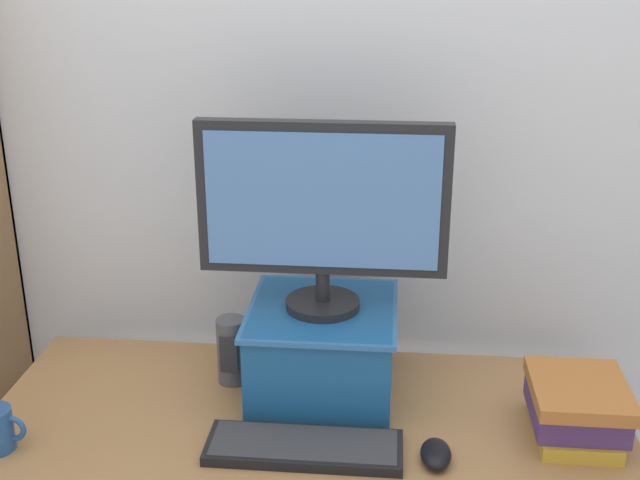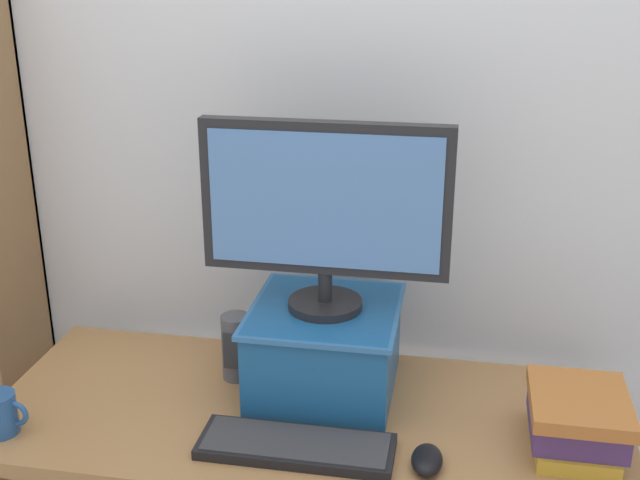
{
  "view_description": "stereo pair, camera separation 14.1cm",
  "coord_description": "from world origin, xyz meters",
  "px_view_note": "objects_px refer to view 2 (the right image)",
  "views": [
    {
      "loc": [
        0.17,
        -1.56,
        1.73
      ],
      "look_at": [
        0.02,
        0.04,
        1.12
      ],
      "focal_mm": 45.0,
      "sensor_mm": 36.0,
      "label": 1
    },
    {
      "loc": [
        0.31,
        -1.54,
        1.73
      ],
      "look_at": [
        0.02,
        0.04,
        1.12
      ],
      "focal_mm": 45.0,
      "sensor_mm": 36.0,
      "label": 2
    }
  ],
  "objects_px": {
    "keyboard": "(296,446)",
    "book_stack": "(577,419)",
    "riser_box": "(325,346)",
    "coffee_mug": "(0,414)",
    "desk_speaker": "(236,347)",
    "computer_mouse": "(427,460)",
    "desk": "(306,442)",
    "computer_monitor": "(325,208)"
  },
  "relations": [
    {
      "from": "keyboard",
      "to": "book_stack",
      "type": "xyz_separation_m",
      "value": [
        0.57,
        0.12,
        0.06
      ]
    },
    {
      "from": "riser_box",
      "to": "coffee_mug",
      "type": "height_order",
      "value": "riser_box"
    },
    {
      "from": "coffee_mug",
      "to": "desk_speaker",
      "type": "distance_m",
      "value": 0.54
    },
    {
      "from": "computer_mouse",
      "to": "desk_speaker",
      "type": "bearing_deg",
      "value": 149.79
    },
    {
      "from": "desk",
      "to": "coffee_mug",
      "type": "height_order",
      "value": "coffee_mug"
    },
    {
      "from": "book_stack",
      "to": "riser_box",
      "type": "bearing_deg",
      "value": 165.71
    },
    {
      "from": "book_stack",
      "to": "coffee_mug",
      "type": "xyz_separation_m",
      "value": [
        -1.22,
        -0.17,
        -0.02
      ]
    },
    {
      "from": "keyboard",
      "to": "computer_mouse",
      "type": "height_order",
      "value": "computer_mouse"
    },
    {
      "from": "desk",
      "to": "computer_monitor",
      "type": "xyz_separation_m",
      "value": [
        0.02,
        0.11,
        0.54
      ]
    },
    {
      "from": "computer_mouse",
      "to": "book_stack",
      "type": "bearing_deg",
      "value": 22.82
    },
    {
      "from": "book_stack",
      "to": "coffee_mug",
      "type": "height_order",
      "value": "book_stack"
    },
    {
      "from": "computer_mouse",
      "to": "book_stack",
      "type": "height_order",
      "value": "book_stack"
    },
    {
      "from": "keyboard",
      "to": "computer_monitor",
      "type": "bearing_deg",
      "value": 86.8
    },
    {
      "from": "desk",
      "to": "keyboard",
      "type": "relative_size",
      "value": 3.5
    },
    {
      "from": "computer_mouse",
      "to": "desk",
      "type": "bearing_deg",
      "value": 150.61
    },
    {
      "from": "desk",
      "to": "computer_mouse",
      "type": "bearing_deg",
      "value": -29.39
    },
    {
      "from": "computer_monitor",
      "to": "book_stack",
      "type": "distance_m",
      "value": 0.69
    },
    {
      "from": "computer_monitor",
      "to": "keyboard",
      "type": "height_order",
      "value": "computer_monitor"
    },
    {
      "from": "desk",
      "to": "computer_mouse",
      "type": "relative_size",
      "value": 13.83
    },
    {
      "from": "coffee_mug",
      "to": "computer_monitor",
      "type": "bearing_deg",
      "value": 25.23
    },
    {
      "from": "desk",
      "to": "book_stack",
      "type": "relative_size",
      "value": 5.91
    },
    {
      "from": "coffee_mug",
      "to": "keyboard",
      "type": "bearing_deg",
      "value": 4.28
    },
    {
      "from": "desk",
      "to": "book_stack",
      "type": "height_order",
      "value": "book_stack"
    },
    {
      "from": "keyboard",
      "to": "book_stack",
      "type": "relative_size",
      "value": 1.69
    },
    {
      "from": "desk",
      "to": "book_stack",
      "type": "bearing_deg",
      "value": -3.15
    },
    {
      "from": "riser_box",
      "to": "keyboard",
      "type": "xyz_separation_m",
      "value": [
        -0.01,
        -0.26,
        -0.1
      ]
    },
    {
      "from": "computer_monitor",
      "to": "coffee_mug",
      "type": "relative_size",
      "value": 5.17
    },
    {
      "from": "keyboard",
      "to": "computer_mouse",
      "type": "bearing_deg",
      "value": -1.23
    },
    {
      "from": "keyboard",
      "to": "computer_mouse",
      "type": "distance_m",
      "value": 0.27
    },
    {
      "from": "desk",
      "to": "riser_box",
      "type": "xyz_separation_m",
      "value": [
        0.02,
        0.11,
        0.19
      ]
    },
    {
      "from": "riser_box",
      "to": "book_stack",
      "type": "relative_size",
      "value": 1.47
    },
    {
      "from": "computer_mouse",
      "to": "desk_speaker",
      "type": "height_order",
      "value": "desk_speaker"
    },
    {
      "from": "book_stack",
      "to": "computer_monitor",
      "type": "bearing_deg",
      "value": 165.86
    },
    {
      "from": "desk",
      "to": "riser_box",
      "type": "bearing_deg",
      "value": 77.71
    },
    {
      "from": "coffee_mug",
      "to": "desk_speaker",
      "type": "bearing_deg",
      "value": 36.24
    },
    {
      "from": "keyboard",
      "to": "desk_speaker",
      "type": "bearing_deg",
      "value": 127.02
    },
    {
      "from": "coffee_mug",
      "to": "book_stack",
      "type": "bearing_deg",
      "value": 7.9
    },
    {
      "from": "book_stack",
      "to": "computer_mouse",
      "type": "bearing_deg",
      "value": -157.18
    },
    {
      "from": "riser_box",
      "to": "keyboard",
      "type": "distance_m",
      "value": 0.28
    },
    {
      "from": "computer_monitor",
      "to": "book_stack",
      "type": "xyz_separation_m",
      "value": [
        0.56,
        -0.14,
        -0.39
      ]
    },
    {
      "from": "keyboard",
      "to": "computer_mouse",
      "type": "relative_size",
      "value": 3.96
    },
    {
      "from": "computer_monitor",
      "to": "coffee_mug",
      "type": "height_order",
      "value": "computer_monitor"
    }
  ]
}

